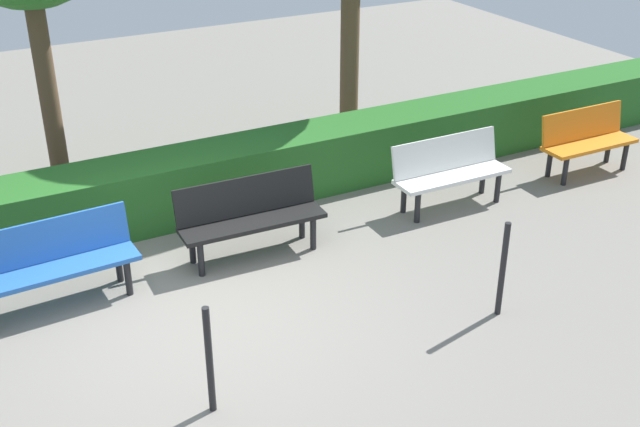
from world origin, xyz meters
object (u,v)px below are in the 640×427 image
bench_white (449,169)px  bench_blue (52,260)px  bench_orange (587,138)px  bench_black (250,214)px

bench_white → bench_blue: (4.74, -0.03, 0.00)m
bench_orange → bench_white: 2.23m
bench_white → bench_orange: bearing=179.9°
bench_orange → bench_blue: 6.98m
bench_white → bench_black: size_ratio=0.93×
bench_white → bench_blue: bench_blue is taller
bench_black → bench_blue: bearing=2.4°
bench_orange → bench_white: size_ratio=0.91×
bench_white → bench_blue: 4.74m
bench_orange → bench_blue: bearing=-0.0°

